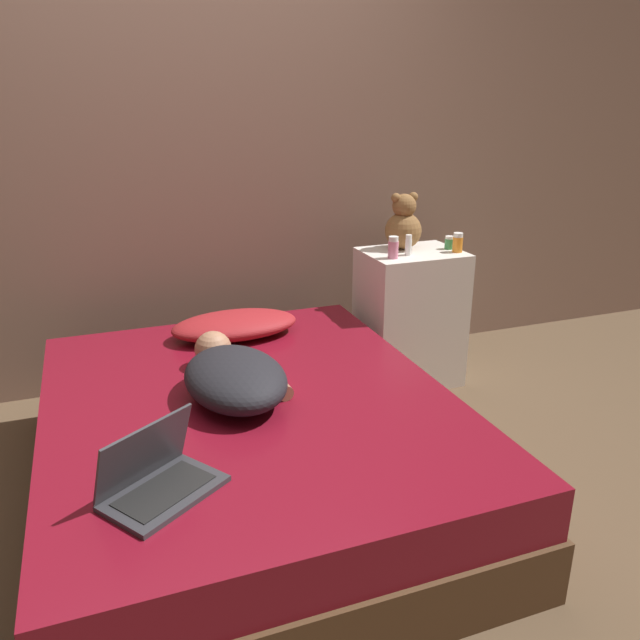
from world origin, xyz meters
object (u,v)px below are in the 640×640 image
(person_lying, at_px, (234,375))
(bottle_orange, at_px, (458,243))
(bottle_pink, at_px, (393,248))
(pillow, at_px, (235,325))
(laptop, at_px, (157,478))
(bottle_green, at_px, (449,243))
(bottle_white, at_px, (408,245))
(teddy_bear, at_px, (403,225))

(person_lying, distance_m, bottle_orange, 1.44)
(bottle_pink, bearing_deg, bottle_orange, 0.15)
(pillow, relative_size, laptop, 1.53)
(bottle_green, bearing_deg, bottle_white, -170.58)
(laptop, bearing_deg, bottle_orange, -0.62)
(pillow, relative_size, teddy_bear, 2.02)
(bottle_pink, relative_size, bottle_orange, 1.09)
(person_lying, distance_m, laptop, 0.62)
(bottle_green, bearing_deg, teddy_bear, 157.93)
(teddy_bear, xyz_separation_m, bottle_orange, (0.22, -0.16, -0.08))
(person_lying, distance_m, bottle_green, 1.47)
(bottle_orange, bearing_deg, bottle_white, 173.54)
(bottle_pink, distance_m, bottle_orange, 0.36)
(teddy_bear, relative_size, bottle_pink, 2.67)
(laptop, height_order, bottle_green, bottle_green)
(bottle_white, bearing_deg, person_lying, -149.40)
(pillow, relative_size, bottle_green, 8.58)
(pillow, xyz_separation_m, bottle_pink, (0.79, -0.02, 0.30))
(pillow, bearing_deg, person_lying, -103.35)
(pillow, distance_m, teddy_bear, 1.01)
(person_lying, bearing_deg, laptop, -126.56)
(person_lying, distance_m, teddy_bear, 1.35)
(pillow, bearing_deg, bottle_white, 0.93)
(pillow, bearing_deg, bottle_orange, -0.76)
(laptop, relative_size, bottle_orange, 3.86)
(bottle_pink, bearing_deg, laptop, -139.31)
(bottle_white, bearing_deg, teddy_bear, 74.02)
(teddy_bear, xyz_separation_m, bottle_white, (-0.04, -0.13, -0.08))
(laptop, relative_size, teddy_bear, 1.32)
(bottle_pink, distance_m, bottle_green, 0.37)
(bottle_white, bearing_deg, laptop, -140.65)
(teddy_bear, distance_m, bottle_white, 0.16)
(teddy_bear, relative_size, bottle_orange, 2.92)
(person_lying, height_order, bottle_green, bottle_green)
(person_lying, bearing_deg, pillow, 73.54)
(laptop, xyz_separation_m, bottle_orange, (1.63, 1.10, 0.30))
(bottle_white, bearing_deg, bottle_pink, -162.83)
(person_lying, xyz_separation_m, bottle_green, (1.29, 0.65, 0.26))
(bottle_pink, distance_m, bottle_white, 0.10)
(teddy_bear, xyz_separation_m, bottle_green, (0.22, -0.09, -0.09))
(person_lying, bearing_deg, bottle_pink, 28.75)
(bottle_green, bearing_deg, bottle_pink, -168.38)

